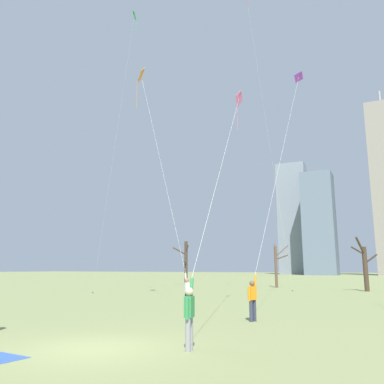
{
  "coord_description": "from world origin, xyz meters",
  "views": [
    {
      "loc": [
        7.22,
        -8.94,
        2.12
      ],
      "look_at": [
        0.0,
        6.0,
        5.33
      ],
      "focal_mm": 36.99,
      "sensor_mm": 36.0,
      "label": 1
    }
  ],
  "objects": [
    {
      "name": "kite_flyer_midfield_right_orange",
      "position": [
        -3.69,
        10.94,
        4.83
      ],
      "size": [
        6.54,
        4.95,
        17.04
      ],
      "color": "#33384C",
      "rests_on": "ground"
    },
    {
      "name": "bare_tree_far_right_edge",
      "position": [
        -3.9,
        36.05,
        2.59
      ],
      "size": [
        1.89,
        1.49,
        5.01
      ],
      "color": "brown",
      "rests_on": "ground"
    },
    {
      "name": "distant_kite_drifting_left_red",
      "position": [
        -2.3,
        24.0,
        23.28
      ],
      "size": [
        1.92,
        7.12,
        27.88
      ],
      "color": "red",
      "rests_on": "ground"
    },
    {
      "name": "skyline_short_annex",
      "position": [
        -11.01,
        123.28,
        16.37
      ],
      "size": [
        9.7,
        9.73,
        32.74
      ],
      "color": "slate",
      "rests_on": "ground"
    },
    {
      "name": "ground_plane",
      "position": [
        0.0,
        0.0,
        0.0
      ],
      "size": [
        400.0,
        400.0,
        0.0
      ],
      "primitive_type": "plane",
      "color": "#848E56"
    },
    {
      "name": "skyline_slender_spire",
      "position": [
        -21.68,
        135.37,
        20.01
      ],
      "size": [
        10.2,
        6.47,
        40.01
      ],
      "color": "gray",
      "rests_on": "ground"
    },
    {
      "name": "bare_tree_right_of_center",
      "position": [
        5.43,
        32.33,
        2.42
      ],
      "size": [
        2.23,
        2.83,
        5.03
      ],
      "color": "#423326",
      "rests_on": "ground"
    },
    {
      "name": "distant_kite_high_overhead_green",
      "position": [
        -10.25,
        15.36,
        19.37
      ],
      "size": [
        6.86,
        4.82,
        22.63
      ],
      "color": "green",
      "rests_on": "ground"
    },
    {
      "name": "bare_tree_leftmost",
      "position": [
        -15.94,
        37.09,
        2.91
      ],
      "size": [
        2.34,
        1.27,
        5.55
      ],
      "color": "#423326",
      "rests_on": "ground"
    },
    {
      "name": "kite_flyer_midfield_center_pink",
      "position": [
        2.03,
        2.72,
        2.76
      ],
      "size": [
        2.62,
        12.44,
        12.78
      ],
      "color": "gray",
      "rests_on": "ground"
    },
    {
      "name": "kite_flyer_midfield_left_purple",
      "position": [
        2.19,
        9.0,
        3.1
      ],
      "size": [
        0.53,
        14.17,
        17.37
      ],
      "color": "#33384C",
      "rests_on": "ground"
    }
  ]
}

